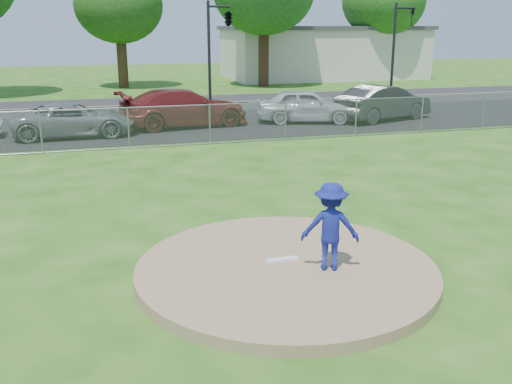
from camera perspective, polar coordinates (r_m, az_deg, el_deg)
The scene contains 14 objects.
ground at distance 19.69m, azimuth -6.32°, elevation 3.50°, with size 120.00×120.00×0.00m, color #225111.
pitchers_mound at distance 10.37m, azimuth 3.02°, elevation -7.78°, with size 5.40×5.40×0.20m, color #90724F.
pitching_rubber at distance 10.50m, azimuth 2.68°, elevation -6.76°, with size 0.60×0.15×0.04m, color white.
chain_link_fence at distance 21.48m, azimuth -7.28°, elevation 6.58°, with size 40.00×0.06×1.50m, color gray.
parking_lot at distance 26.01m, azimuth -8.73°, elevation 6.55°, with size 50.00×8.00×0.01m, color black.
street at distance 33.38m, azimuth -10.38°, elevation 8.60°, with size 60.00×7.00×0.01m, color #232326.
commercial_building at distance 50.73m, azimuth 6.61°, elevation 13.75°, with size 16.40×9.40×4.30m.
traffic_signal_center at distance 31.75m, azimuth -2.99°, elevation 16.79°, with size 1.42×2.48×5.60m.
traffic_signal_right at distance 35.48m, azimuth 13.97°, elevation 14.28°, with size 1.28×0.20×5.60m.
pitcher at distance 9.98m, azimuth 7.45°, elevation -3.43°, with size 1.01×0.58×1.57m, color navy.
parked_car_gray at distance 24.26m, azimuth -17.75°, elevation 6.89°, with size 2.23×4.83×1.34m, color slate.
parked_car_darkred at distance 25.64m, azimuth -7.24°, elevation 8.35°, with size 2.32×5.72×1.66m, color maroon.
parked_car_pearl at distance 26.69m, azimuth 5.03°, elevation 8.60°, with size 1.82×4.52×1.54m, color #BBBEC0.
parked_car_charcoal at distance 27.92m, azimuth 12.62°, elevation 8.72°, with size 1.74×4.98×1.64m, color #2A2A2D.
Camera 1 is at (-3.08, -8.96, 4.33)m, focal length 40.00 mm.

